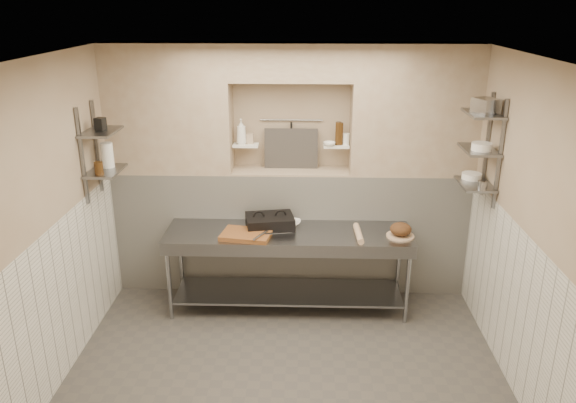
{
  "coord_description": "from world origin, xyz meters",
  "views": [
    {
      "loc": [
        0.16,
        -4.27,
        3.22
      ],
      "look_at": [
        -0.01,
        0.9,
        1.35
      ],
      "focal_mm": 35.0,
      "sensor_mm": 36.0,
      "label": 1
    }
  ],
  "objects_px": {
    "panini_press": "(270,222)",
    "bread_loaf": "(401,229)",
    "rolling_pin": "(358,234)",
    "cutting_board": "(246,235)",
    "bowl_alcove": "(329,144)",
    "bottle_soap": "(241,132)",
    "prep_table": "(288,255)",
    "jug_left": "(107,155)",
    "mixing_bowl": "(291,223)"
  },
  "relations": [
    {
      "from": "bottle_soap",
      "to": "jug_left",
      "type": "distance_m",
      "value": 1.43
    },
    {
      "from": "bread_loaf",
      "to": "bottle_soap",
      "type": "distance_m",
      "value": 2.01
    },
    {
      "from": "mixing_bowl",
      "to": "bottle_soap",
      "type": "relative_size",
      "value": 0.75
    },
    {
      "from": "prep_table",
      "to": "bread_loaf",
      "type": "height_order",
      "value": "bread_loaf"
    },
    {
      "from": "prep_table",
      "to": "cutting_board",
      "type": "distance_m",
      "value": 0.53
    },
    {
      "from": "rolling_pin",
      "to": "jug_left",
      "type": "relative_size",
      "value": 1.74
    },
    {
      "from": "prep_table",
      "to": "cutting_board",
      "type": "bearing_deg",
      "value": -163.83
    },
    {
      "from": "bowl_alcove",
      "to": "panini_press",
      "type": "bearing_deg",
      "value": -147.89
    },
    {
      "from": "panini_press",
      "to": "rolling_pin",
      "type": "xyz_separation_m",
      "value": [
        0.93,
        -0.21,
        -0.03
      ]
    },
    {
      "from": "cutting_board",
      "to": "rolling_pin",
      "type": "xyz_separation_m",
      "value": [
        1.16,
        0.04,
        0.01
      ]
    },
    {
      "from": "panini_press",
      "to": "cutting_board",
      "type": "distance_m",
      "value": 0.34
    },
    {
      "from": "jug_left",
      "to": "mixing_bowl",
      "type": "bearing_deg",
      "value": 7.48
    },
    {
      "from": "mixing_bowl",
      "to": "panini_press",
      "type": "bearing_deg",
      "value": -160.19
    },
    {
      "from": "panini_press",
      "to": "bread_loaf",
      "type": "relative_size",
      "value": 2.51
    },
    {
      "from": "prep_table",
      "to": "rolling_pin",
      "type": "bearing_deg",
      "value": -6.59
    },
    {
      "from": "jug_left",
      "to": "rolling_pin",
      "type": "bearing_deg",
      "value": -1.02
    },
    {
      "from": "rolling_pin",
      "to": "bottle_soap",
      "type": "height_order",
      "value": "bottle_soap"
    },
    {
      "from": "jug_left",
      "to": "cutting_board",
      "type": "bearing_deg",
      "value": -3.54
    },
    {
      "from": "cutting_board",
      "to": "mixing_bowl",
      "type": "xyz_separation_m",
      "value": [
        0.45,
        0.33,
        0.0
      ]
    },
    {
      "from": "rolling_pin",
      "to": "jug_left",
      "type": "distance_m",
      "value": 2.68
    },
    {
      "from": "rolling_pin",
      "to": "bread_loaf",
      "type": "xyz_separation_m",
      "value": [
        0.43,
        0.01,
        0.05
      ]
    },
    {
      "from": "panini_press",
      "to": "bottle_soap",
      "type": "xyz_separation_m",
      "value": [
        -0.33,
        0.44,
        0.88
      ]
    },
    {
      "from": "rolling_pin",
      "to": "bowl_alcove",
      "type": "height_order",
      "value": "bowl_alcove"
    },
    {
      "from": "panini_press",
      "to": "bowl_alcove",
      "type": "relative_size",
      "value": 4.16
    },
    {
      "from": "panini_press",
      "to": "bread_loaf",
      "type": "bearing_deg",
      "value": -18.72
    },
    {
      "from": "bread_loaf",
      "to": "jug_left",
      "type": "xyz_separation_m",
      "value": [
        -2.99,
        0.03,
        0.76
      ]
    },
    {
      "from": "rolling_pin",
      "to": "bread_loaf",
      "type": "bearing_deg",
      "value": 1.54
    },
    {
      "from": "bottle_soap",
      "to": "cutting_board",
      "type": "bearing_deg",
      "value": -81.48
    },
    {
      "from": "prep_table",
      "to": "jug_left",
      "type": "distance_m",
      "value": 2.13
    },
    {
      "from": "cutting_board",
      "to": "jug_left",
      "type": "relative_size",
      "value": 2.0
    },
    {
      "from": "cutting_board",
      "to": "bottle_soap",
      "type": "height_order",
      "value": "bottle_soap"
    },
    {
      "from": "rolling_pin",
      "to": "jug_left",
      "type": "bearing_deg",
      "value": 178.98
    },
    {
      "from": "cutting_board",
      "to": "rolling_pin",
      "type": "height_order",
      "value": "rolling_pin"
    },
    {
      "from": "mixing_bowl",
      "to": "jug_left",
      "type": "xyz_separation_m",
      "value": [
        -1.85,
        -0.24,
        0.81
      ]
    },
    {
      "from": "bread_loaf",
      "to": "rolling_pin",
      "type": "bearing_deg",
      "value": -178.46
    },
    {
      "from": "panini_press",
      "to": "prep_table",
      "type": "bearing_deg",
      "value": -41.77
    },
    {
      "from": "panini_press",
      "to": "mixing_bowl",
      "type": "bearing_deg",
      "value": 9.24
    },
    {
      "from": "bread_loaf",
      "to": "bottle_soap",
      "type": "relative_size",
      "value": 0.79
    },
    {
      "from": "cutting_board",
      "to": "bowl_alcove",
      "type": "xyz_separation_m",
      "value": [
        0.86,
        0.65,
        0.81
      ]
    },
    {
      "from": "bottle_soap",
      "to": "jug_left",
      "type": "bearing_deg",
      "value": -155.05
    },
    {
      "from": "bread_loaf",
      "to": "jug_left",
      "type": "bearing_deg",
      "value": 179.35
    },
    {
      "from": "prep_table",
      "to": "cutting_board",
      "type": "xyz_separation_m",
      "value": [
        -0.43,
        -0.13,
        0.28
      ]
    },
    {
      "from": "mixing_bowl",
      "to": "bread_loaf",
      "type": "xyz_separation_m",
      "value": [
        1.14,
        -0.28,
        0.06
      ]
    },
    {
      "from": "cutting_board",
      "to": "rolling_pin",
      "type": "relative_size",
      "value": 1.15
    },
    {
      "from": "panini_press",
      "to": "cutting_board",
      "type": "bearing_deg",
      "value": -143.2
    },
    {
      "from": "prep_table",
      "to": "bread_loaf",
      "type": "distance_m",
      "value": 1.22
    },
    {
      "from": "cutting_board",
      "to": "bowl_alcove",
      "type": "height_order",
      "value": "bowl_alcove"
    },
    {
      "from": "mixing_bowl",
      "to": "bowl_alcove",
      "type": "relative_size",
      "value": 1.58
    },
    {
      "from": "cutting_board",
      "to": "bottle_soap",
      "type": "distance_m",
      "value": 1.16
    },
    {
      "from": "mixing_bowl",
      "to": "bowl_alcove",
      "type": "xyz_separation_m",
      "value": [
        0.41,
        0.32,
        0.81
      ]
    }
  ]
}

